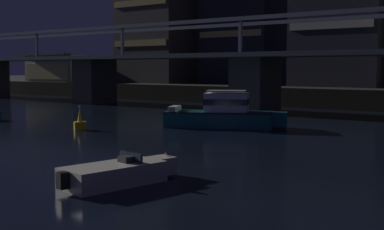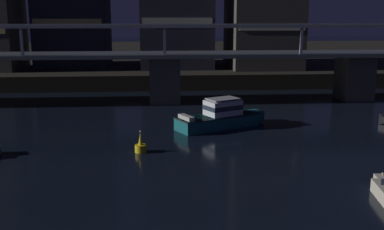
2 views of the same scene
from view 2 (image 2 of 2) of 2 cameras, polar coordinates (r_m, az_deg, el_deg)
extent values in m
cube|color=black|center=(104.46, -3.81, 7.12)|extent=(240.00, 80.00, 2.20)
cube|color=#4C4944|center=(56.58, -3.38, 4.38)|extent=(3.60, 4.40, 5.55)
cube|color=#4C4944|center=(61.68, 19.33, 4.37)|extent=(3.60, 4.40, 5.55)
cube|color=#3D424C|center=(56.24, -3.42, 7.41)|extent=(101.03, 6.40, 0.45)
cube|color=slate|center=(53.15, -3.42, 10.82)|extent=(101.03, 0.36, 0.36)
cube|color=slate|center=(58.95, -3.51, 10.97)|extent=(101.03, 0.36, 0.36)
cube|color=slate|center=(55.29, -20.23, 8.49)|extent=(0.30, 0.30, 3.20)
cube|color=slate|center=(53.22, -3.40, 9.10)|extent=(0.30, 0.30, 3.20)
cube|color=slate|center=(55.76, 13.31, 8.94)|extent=(0.30, 0.30, 3.20)
cube|color=#F2D172|center=(74.74, -15.12, 11.02)|extent=(10.43, 0.10, 0.90)
cube|color=beige|center=(69.49, -1.78, 11.48)|extent=(10.30, 0.10, 0.90)
cube|color=beige|center=(69.39, 9.86, 10.56)|extent=(9.74, 0.10, 0.90)
cube|color=#196066|center=(44.02, 3.15, -0.80)|extent=(8.32, 5.87, 1.20)
cube|color=#196066|center=(46.62, 7.81, -0.06)|extent=(1.62, 1.77, 1.04)
cube|color=black|center=(43.90, 3.15, -0.11)|extent=(8.43, 5.98, 0.10)
cube|color=white|center=(44.07, 3.82, 0.93)|extent=(3.80, 3.30, 1.40)
cube|color=#283342|center=(44.06, 3.82, 1.00)|extent=(3.85, 3.35, 0.44)
cube|color=silver|center=(43.91, 3.83, 2.02)|extent=(3.42, 2.97, 0.08)
cube|color=#B7B2A8|center=(42.10, -0.70, -0.31)|extent=(1.46, 2.13, 0.36)
cube|color=beige|center=(31.32, 22.48, -7.56)|extent=(1.12, 1.04, 0.70)
sphere|color=beige|center=(31.41, 22.41, -6.67)|extent=(0.12, 0.12, 0.12)
cylinder|color=yellow|center=(36.53, -6.34, -4.12)|extent=(0.90, 0.90, 0.60)
cone|color=yellow|center=(36.31, -6.37, -2.91)|extent=(0.36, 0.36, 1.00)
sphere|color=#F2EAB2|center=(36.17, -6.39, -2.02)|extent=(0.16, 0.16, 0.16)
camera|label=1|loc=(30.11, 64.02, -6.62)|focal=48.88mm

